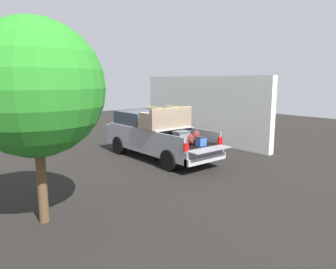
% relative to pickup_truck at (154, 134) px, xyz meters
% --- Properties ---
extents(ground_plane, '(40.00, 40.00, 0.00)m').
position_rel_pickup_truck_xyz_m(ground_plane, '(-0.36, -0.00, -0.98)').
color(ground_plane, black).
extents(pickup_truck, '(6.05, 2.06, 2.23)m').
position_rel_pickup_truck_xyz_m(pickup_truck, '(0.00, 0.00, 0.00)').
color(pickup_truck, gray).
rests_on(pickup_truck, ground_plane).
extents(building_facade, '(8.71, 0.36, 3.50)m').
position_rel_pickup_truck_xyz_m(building_facade, '(1.21, -4.16, 0.77)').
color(building_facade, white).
rests_on(building_facade, ground_plane).
extents(tree_background, '(3.05, 3.05, 4.64)m').
position_rel_pickup_truck_xyz_m(tree_background, '(-3.43, 5.86, 2.13)').
color(tree_background, brown).
rests_on(tree_background, ground_plane).
extents(trash_can, '(0.60, 0.60, 0.98)m').
position_rel_pickup_truck_xyz_m(trash_can, '(4.13, -3.28, -0.49)').
color(trash_can, '#3F4C66').
rests_on(trash_can, ground_plane).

